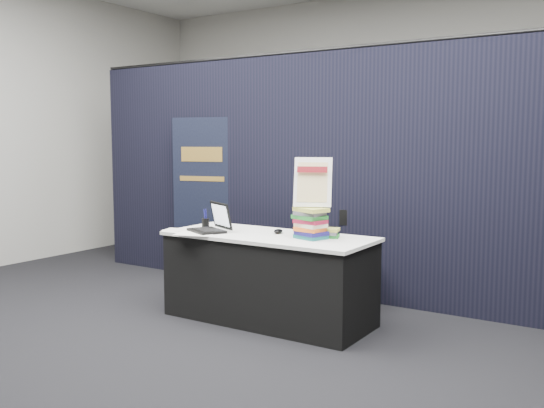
{
  "coord_description": "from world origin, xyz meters",
  "views": [
    {
      "loc": [
        2.79,
        -3.7,
        1.55
      ],
      "look_at": [
        0.03,
        0.55,
        1.01
      ],
      "focal_mm": 40.0,
      "sensor_mm": 36.0,
      "label": 1
    }
  ],
  "objects_px": {
    "display_table": "(269,278)",
    "book_stack_short": "(327,233)",
    "info_sign": "(313,183)",
    "pullup_banner": "(203,208)",
    "laptop": "(210,225)",
    "book_stack_tall": "(311,223)",
    "stacking_chair": "(351,253)"
  },
  "relations": [
    {
      "from": "stacking_chair",
      "to": "laptop",
      "type": "bearing_deg",
      "value": -135.34
    },
    {
      "from": "stacking_chair",
      "to": "book_stack_short",
      "type": "bearing_deg",
      "value": -83.75
    },
    {
      "from": "book_stack_tall",
      "to": "book_stack_short",
      "type": "relative_size",
      "value": 1.3
    },
    {
      "from": "pullup_banner",
      "to": "stacking_chair",
      "type": "height_order",
      "value": "pullup_banner"
    },
    {
      "from": "pullup_banner",
      "to": "stacking_chair",
      "type": "bearing_deg",
      "value": -15.96
    },
    {
      "from": "book_stack_short",
      "to": "stacking_chair",
      "type": "bearing_deg",
      "value": 100.82
    },
    {
      "from": "laptop",
      "to": "book_stack_tall",
      "type": "distance_m",
      "value": 0.95
    },
    {
      "from": "info_sign",
      "to": "pullup_banner",
      "type": "distance_m",
      "value": 2.15
    },
    {
      "from": "laptop",
      "to": "display_table",
      "type": "bearing_deg",
      "value": 40.58
    },
    {
      "from": "laptop",
      "to": "info_sign",
      "type": "distance_m",
      "value": 1.03
    },
    {
      "from": "book_stack_tall",
      "to": "stacking_chair",
      "type": "xyz_separation_m",
      "value": [
        -0.06,
        0.88,
        -0.39
      ]
    },
    {
      "from": "book_stack_short",
      "to": "info_sign",
      "type": "relative_size",
      "value": 0.5
    },
    {
      "from": "book_stack_short",
      "to": "info_sign",
      "type": "height_order",
      "value": "info_sign"
    },
    {
      "from": "laptop",
      "to": "info_sign",
      "type": "relative_size",
      "value": 0.96
    },
    {
      "from": "info_sign",
      "to": "stacking_chair",
      "type": "height_order",
      "value": "info_sign"
    },
    {
      "from": "laptop",
      "to": "info_sign",
      "type": "xyz_separation_m",
      "value": [
        0.94,
        0.17,
        0.4
      ]
    },
    {
      "from": "book_stack_tall",
      "to": "pullup_banner",
      "type": "relative_size",
      "value": 0.15
    },
    {
      "from": "stacking_chair",
      "to": "display_table",
      "type": "bearing_deg",
      "value": -116.3
    },
    {
      "from": "book_stack_tall",
      "to": "info_sign",
      "type": "relative_size",
      "value": 0.66
    },
    {
      "from": "display_table",
      "to": "pullup_banner",
      "type": "xyz_separation_m",
      "value": [
        -1.5,
        0.95,
        0.42
      ]
    },
    {
      "from": "info_sign",
      "to": "stacking_chair",
      "type": "bearing_deg",
      "value": 70.83
    },
    {
      "from": "stacking_chair",
      "to": "book_stack_tall",
      "type": "bearing_deg",
      "value": -90.85
    },
    {
      "from": "display_table",
      "to": "info_sign",
      "type": "bearing_deg",
      "value": 4.0
    },
    {
      "from": "book_stack_tall",
      "to": "pullup_banner",
      "type": "height_order",
      "value": "pullup_banner"
    },
    {
      "from": "book_stack_short",
      "to": "pullup_banner",
      "type": "xyz_separation_m",
      "value": [
        -1.99,
        0.82,
        0.01
      ]
    },
    {
      "from": "info_sign",
      "to": "pullup_banner",
      "type": "xyz_separation_m",
      "value": [
        -1.9,
        0.92,
        -0.41
      ]
    },
    {
      "from": "display_table",
      "to": "book_stack_short",
      "type": "relative_size",
      "value": 8.53
    },
    {
      "from": "book_stack_short",
      "to": "pullup_banner",
      "type": "height_order",
      "value": "pullup_banner"
    },
    {
      "from": "display_table",
      "to": "book_stack_tall",
      "type": "relative_size",
      "value": 6.56
    },
    {
      "from": "display_table",
      "to": "book_stack_short",
      "type": "xyz_separation_m",
      "value": [
        0.5,
        0.13,
        0.41
      ]
    },
    {
      "from": "book_stack_short",
      "to": "info_sign",
      "type": "bearing_deg",
      "value": -130.64
    },
    {
      "from": "display_table",
      "to": "stacking_chair",
      "type": "distance_m",
      "value": 0.96
    }
  ]
}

